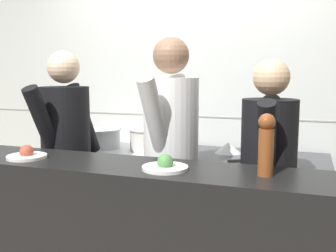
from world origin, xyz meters
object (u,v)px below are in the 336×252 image
object	(u,v)px
oven_range	(126,200)
stock_pot	(101,137)
chef_head_cook	(67,158)
mixing_bowl_steel	(228,148)
pepper_mill	(266,143)
chef_line	(268,179)
plated_dish_appetiser	(165,166)
chef_sous	(171,158)
plated_dish_main	(27,155)
sauce_pot	(147,139)
chefs_knife	(247,161)

from	to	relation	value
oven_range	stock_pot	bearing A→B (deg)	-179.67
chef_head_cook	mixing_bowl_steel	bearing A→B (deg)	40.98
pepper_mill	chef_line	world-z (taller)	chef_line
pepper_mill	chef_head_cook	size ratio (longest dim) A/B	0.18
mixing_bowl_steel	chef_head_cook	world-z (taller)	chef_head_cook
stock_pot	chef_line	distance (m)	1.57
plated_dish_appetiser	pepper_mill	size ratio (longest dim) A/B	0.79
chef_sous	chef_line	distance (m)	0.63
mixing_bowl_steel	chef_line	world-z (taller)	chef_line
plated_dish_appetiser	chef_sous	size ratio (longest dim) A/B	0.13
oven_range	chef_sous	xyz separation A→B (m)	(0.61, -0.56, 0.53)
oven_range	plated_dish_main	world-z (taller)	plated_dish_main
oven_range	plated_dish_appetiser	xyz separation A→B (m)	(0.77, -1.11, 0.62)
chef_head_cook	chef_sous	bearing A→B (deg)	10.81
plated_dish_main	chef_head_cook	distance (m)	0.53
oven_range	pepper_mill	world-z (taller)	pepper_mill
sauce_pot	plated_dish_main	size ratio (longest dim) A/B	1.30
chef_head_cook	chef_sous	xyz separation A→B (m)	(0.76, 0.06, 0.04)
oven_range	plated_dish_main	distance (m)	1.29
plated_dish_appetiser	pepper_mill	distance (m)	0.51
sauce_pot	chef_line	size ratio (longest dim) A/B	0.18
pepper_mill	chef_head_cook	world-z (taller)	chef_head_cook
plated_dish_appetiser	pepper_mill	bearing A→B (deg)	5.34
sauce_pot	chef_sous	distance (m)	0.71
oven_range	plated_dish_main	size ratio (longest dim) A/B	3.94
chef_head_cook	chef_line	distance (m)	1.39
oven_range	mixing_bowl_steel	bearing A→B (deg)	5.26
oven_range	sauce_pot	size ratio (longest dim) A/B	3.03
plated_dish_main	chef_sous	xyz separation A→B (m)	(0.68, 0.56, -0.09)
chefs_knife	sauce_pot	bearing A→B (deg)	167.44
oven_range	sauce_pot	xyz separation A→B (m)	(0.20, 0.01, 0.54)
plated_dish_main	chef_head_cook	bearing A→B (deg)	98.92
chef_sous	plated_dish_appetiser	bearing A→B (deg)	-66.95
plated_dish_appetiser	chef_sous	xyz separation A→B (m)	(-0.16, 0.55, -0.09)
stock_pot	oven_range	bearing A→B (deg)	0.33
plated_dish_appetiser	chef_sous	distance (m)	0.58
mixing_bowl_steel	pepper_mill	bearing A→B (deg)	-70.87
sauce_pot	mixing_bowl_steel	xyz separation A→B (m)	(0.67, 0.07, -0.04)
sauce_pot	chef_line	bearing A→B (deg)	-30.08
mixing_bowl_steel	plated_dish_main	bearing A→B (deg)	-127.93
stock_pot	chef_head_cook	world-z (taller)	chef_head_cook
sauce_pot	chef_sous	size ratio (longest dim) A/B	0.17
sauce_pot	plated_dish_main	world-z (taller)	plated_dish_main
plated_dish_appetiser	chef_head_cook	size ratio (longest dim) A/B	0.14
plated_dish_main	chef_line	xyz separation A→B (m)	(1.31, 0.54, -0.16)
pepper_mill	chef_line	bearing A→B (deg)	93.39
mixing_bowl_steel	chef_sous	size ratio (longest dim) A/B	0.12
plated_dish_main	plated_dish_appetiser	distance (m)	0.84
plated_dish_appetiser	chef_head_cook	bearing A→B (deg)	151.90
chef_line	sauce_pot	bearing A→B (deg)	148.53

